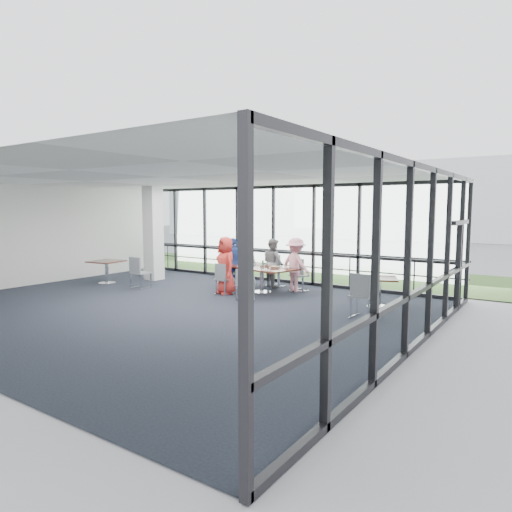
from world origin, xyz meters
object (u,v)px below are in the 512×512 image
Objects in this scene: chair_main_fr at (299,276)px; chair_spare_lb at (152,268)px; structural_column at (153,233)px; chair_main_fl at (275,271)px; diner_near_left at (226,266)px; diner_far_left at (273,263)px; main_table at (262,271)px; side_table_right at (379,282)px; chair_main_nr at (245,285)px; chair_spare_r at (363,296)px; diner_far_right at (296,265)px; diner_end at (234,262)px; diner_near_right at (249,272)px; chair_main_nl at (224,279)px; side_table_left at (106,264)px; chair_main_end at (230,270)px; chair_spare_la at (141,273)px.

chair_spare_lb is at bearing 36.27° from chair_main_fr.
structural_column is 3.31× the size of chair_main_fl.
diner_near_left is 1.09× the size of diner_far_left.
main_table is at bearing 73.65° from diner_near_left.
side_table_right is 3.92m from chair_main_fl.
chair_main_fl is 1.05× the size of chair_main_fr.
chair_main_nr is (4.68, -1.13, -1.19)m from structural_column.
diner_far_right is at bearing 148.94° from chair_spare_r.
chair_main_fl is (1.05, 0.77, -0.28)m from diner_end.
structural_column is at bearing -82.99° from diner_end.
diner_near_right is at bearing 129.39° from chair_main_fl.
diner_near_right is 1.08m from chair_main_nl.
chair_spare_lb is (-4.29, -1.05, -0.35)m from diner_far_left.
diner_far_left is 4.42m from chair_spare_lb.
chair_main_fr is at bearing -159.30° from diner_far_left.
diner_end is 1.33m from chair_main_fl.
diner_end is (-0.56, 1.12, -0.06)m from diner_near_left.
diner_far_right is 1.65× the size of chair_main_fl.
diner_end reaches higher than diner_far_left.
diner_far_left reaches higher than main_table.
structural_column is at bearing 176.19° from diner_near_right.
diner_near_right is 1.84× the size of chair_main_nr.
diner_end is (-4.79, 0.40, 0.13)m from side_table_right.
main_table is 1.03m from diner_far_left.
diner_far_left is at bearing 104.80° from chair_main_nr.
diner_near_left is at bearing 60.33° from diner_far_right.
chair_main_nr is (5.33, 0.34, -0.24)m from side_table_left.
chair_main_fr is 0.96× the size of chair_main_end.
side_table_left is 5.52m from chair_main_fl.
side_table_left is at bearing 54.72° from chair_main_fl.
diner_end is at bearing 121.53° from chair_main_nl.
chair_main_nl is at bearing 103.92° from diner_far_left.
chair_main_fr is (5.84, 2.37, -0.19)m from side_table_left.
main_table is at bearing 0.62° from structural_column.
diner_near_right is at bearing 133.09° from diner_far_left.
chair_main_nr is at bearing -13.56° from structural_column.
side_table_right is at bearing 85.33° from chair_main_end.
chair_main_end is at bearing 174.25° from side_table_right.
side_table_right is at bearing 25.72° from diner_near_right.
diner_near_right is at bearing -162.60° from side_table_right.
chair_main_nl is at bearing 147.88° from chair_spare_lb.
side_table_right is 1.36× the size of chair_spare_lb.
diner_near_right is at bearing 147.87° from chair_spare_lb.
chair_main_nl is (-0.73, -0.85, -0.20)m from main_table.
side_table_right is at bearing -179.54° from diner_far_right.
diner_near_right is at bearing -61.14° from main_table.
chair_spare_lb is (-3.80, 0.72, -0.42)m from diner_near_left.
side_table_left is 1.10× the size of chair_main_end.
chair_spare_la is (-2.78, -0.71, -0.35)m from diner_near_left.
side_table_right is 2.87m from diner_far_right.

